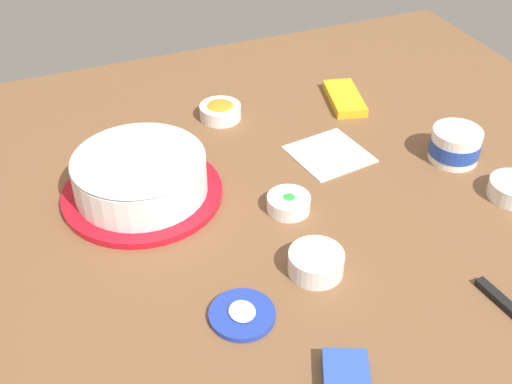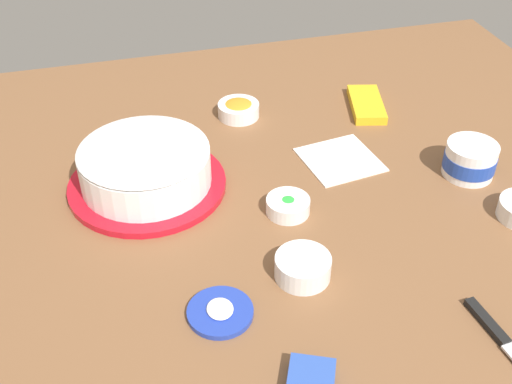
% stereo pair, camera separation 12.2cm
% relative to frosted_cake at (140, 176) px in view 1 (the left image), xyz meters
% --- Properties ---
extents(ground_plane, '(1.54, 1.54, 0.00)m').
position_rel_frosted_cake_xyz_m(ground_plane, '(0.18, 0.30, -0.05)').
color(ground_plane, brown).
extents(frosted_cake, '(0.31, 0.31, 0.10)m').
position_rel_frosted_cake_xyz_m(frosted_cake, '(0.00, 0.00, 0.00)').
color(frosted_cake, red).
rests_on(frosted_cake, ground_plane).
extents(frosting_tub, '(0.11, 0.11, 0.07)m').
position_rel_frosted_cake_xyz_m(frosting_tub, '(0.12, 0.64, -0.01)').
color(frosting_tub, white).
rests_on(frosting_tub, ground_plane).
extents(frosting_tub_lid, '(0.11, 0.11, 0.02)m').
position_rel_frosted_cake_xyz_m(frosting_tub_lid, '(0.36, 0.07, -0.04)').
color(frosting_tub_lid, '#233DAD').
rests_on(frosting_tub_lid, ground_plane).
extents(sprinkle_bowl_blue, '(0.10, 0.10, 0.04)m').
position_rel_frosted_cake_xyz_m(sprinkle_bowl_blue, '(0.32, 0.22, -0.03)').
color(sprinkle_bowl_blue, white).
rests_on(sprinkle_bowl_blue, ground_plane).
extents(sprinkle_bowl_orange, '(0.10, 0.10, 0.04)m').
position_rel_frosted_cake_xyz_m(sprinkle_bowl_orange, '(-0.22, 0.24, -0.03)').
color(sprinkle_bowl_orange, white).
rests_on(sprinkle_bowl_orange, ground_plane).
extents(sprinkle_bowl_green, '(0.08, 0.08, 0.03)m').
position_rel_frosted_cake_xyz_m(sprinkle_bowl_green, '(0.15, 0.25, -0.03)').
color(sprinkle_bowl_green, white).
rests_on(sprinkle_bowl_green, ground_plane).
extents(candy_box_upper, '(0.17, 0.11, 0.02)m').
position_rel_frosted_cake_xyz_m(candy_box_upper, '(-0.18, 0.55, -0.04)').
color(candy_box_upper, yellow).
rests_on(candy_box_upper, ground_plane).
extents(paper_napkin, '(0.17, 0.17, 0.01)m').
position_rel_frosted_cake_xyz_m(paper_napkin, '(0.01, 0.41, -0.04)').
color(paper_napkin, white).
rests_on(paper_napkin, ground_plane).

